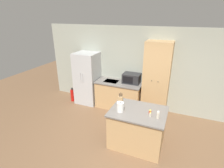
{
  "coord_description": "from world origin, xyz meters",
  "views": [
    {
      "loc": [
        0.88,
        -2.89,
        2.93
      ],
      "look_at": [
        -0.9,
        1.4,
        1.05
      ],
      "focal_mm": 28.0,
      "sensor_mm": 36.0,
      "label": 1
    }
  ],
  "objects": [
    {
      "name": "knife_block",
      "position": [
        -0.35,
        0.6,
        1.01
      ],
      "size": [
        0.11,
        0.07,
        0.31
      ],
      "color": "tan",
      "rests_on": "kitchen_island"
    },
    {
      "name": "pantry_cabinet",
      "position": [
        0.24,
        2.05,
        1.12
      ],
      "size": [
        0.74,
        0.52,
        2.24
      ],
      "color": "tan",
      "rests_on": "ground_plane"
    },
    {
      "name": "kettle",
      "position": [
        -0.25,
        0.32,
        1.01
      ],
      "size": [
        0.16,
        0.16,
        0.24
      ],
      "color": "white",
      "rests_on": "kitchen_island"
    },
    {
      "name": "spice_bottle_tall_dark",
      "position": [
        0.38,
        0.47,
        0.94
      ],
      "size": [
        0.06,
        0.06,
        0.09
      ],
      "color": "#B2281E",
      "rests_on": "kitchen_island"
    },
    {
      "name": "microwave",
      "position": [
        -0.52,
        2.09,
        1.05
      ],
      "size": [
        0.54,
        0.39,
        0.3
      ],
      "color": "#232326",
      "rests_on": "back_counter"
    },
    {
      "name": "kitchen_island",
      "position": [
        0.12,
        0.48,
        0.45
      ],
      "size": [
        1.25,
        0.96,
        0.9
      ],
      "color": "tan",
      "rests_on": "ground_plane"
    },
    {
      "name": "ground_plane",
      "position": [
        0.0,
        0.0,
        0.0
      ],
      "size": [
        14.0,
        14.0,
        0.0
      ],
      "primitive_type": "plane",
      "color": "brown"
    },
    {
      "name": "spice_bottle_short_red",
      "position": [
        0.41,
        0.34,
        0.95
      ],
      "size": [
        0.04,
        0.04,
        0.11
      ],
      "color": "beige",
      "rests_on": "kitchen_island"
    },
    {
      "name": "spice_bottle_amber_oil",
      "position": [
        0.57,
        0.34,
        0.98
      ],
      "size": [
        0.06,
        0.06,
        0.17
      ],
      "color": "beige",
      "rests_on": "kitchen_island"
    },
    {
      "name": "back_counter",
      "position": [
        -0.91,
        1.98,
        0.45
      ],
      "size": [
        1.49,
        0.68,
        0.9
      ],
      "color": "tan",
      "rests_on": "ground_plane"
    },
    {
      "name": "wall_back",
      "position": [
        0.0,
        2.33,
        1.3
      ],
      "size": [
        7.2,
        0.06,
        2.6
      ],
      "color": "#9EA393",
      "rests_on": "ground_plane"
    },
    {
      "name": "refrigerator",
      "position": [
        -2.05,
        1.95,
        0.88
      ],
      "size": [
        0.75,
        0.71,
        1.75
      ],
      "color": "#B7BABC",
      "rests_on": "ground_plane"
    },
    {
      "name": "fire_extinguisher",
      "position": [
        -2.59,
        1.77,
        0.22
      ],
      "size": [
        0.13,
        0.13,
        0.5
      ],
      "color": "red",
      "rests_on": "ground_plane"
    }
  ]
}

